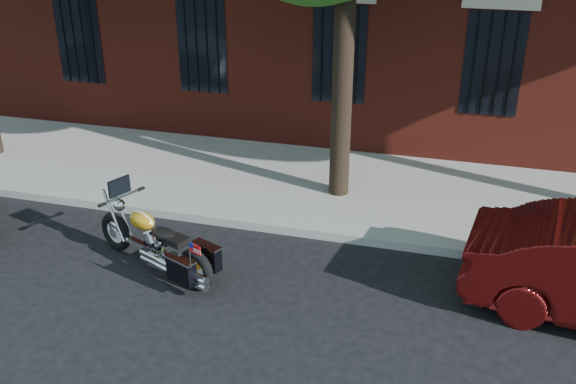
# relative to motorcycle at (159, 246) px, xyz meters

# --- Properties ---
(ground) EXTENTS (120.00, 120.00, 0.00)m
(ground) POSITION_rel_motorcycle_xyz_m (1.55, 0.30, -0.44)
(ground) COLOR black
(ground) RESTS_ON ground
(curb) EXTENTS (40.00, 0.16, 0.15)m
(curb) POSITION_rel_motorcycle_xyz_m (1.55, 1.68, -0.36)
(curb) COLOR gray
(curb) RESTS_ON ground
(sidewalk) EXTENTS (40.00, 3.60, 0.15)m
(sidewalk) POSITION_rel_motorcycle_xyz_m (1.55, 3.56, -0.36)
(sidewalk) COLOR gray
(sidewalk) RESTS_ON ground
(motorcycle) EXTENTS (2.32, 1.40, 1.30)m
(motorcycle) POSITION_rel_motorcycle_xyz_m (0.00, 0.00, 0.00)
(motorcycle) COLOR black
(motorcycle) RESTS_ON ground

